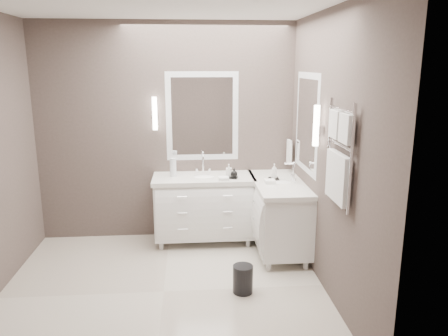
{
  "coord_description": "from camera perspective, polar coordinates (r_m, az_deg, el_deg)",
  "views": [
    {
      "loc": [
        0.28,
        -3.94,
        2.2
      ],
      "look_at": [
        0.66,
        0.7,
        1.08
      ],
      "focal_mm": 35.0,
      "sensor_mm": 36.0,
      "label": 1
    }
  ],
  "objects": [
    {
      "name": "towel_ladder",
      "position": [
        3.85,
        14.77,
        1.02
      ],
      "size": [
        0.06,
        0.58,
        0.9
      ],
      "color": "white",
      "rests_on": "wall_right"
    },
    {
      "name": "amenity_tray_back",
      "position": [
        5.25,
        0.97,
        -1.21
      ],
      "size": [
        0.17,
        0.14,
        0.02
      ],
      "primitive_type": "cube",
      "rotation": [
        0.0,
        0.0,
        -0.26
      ],
      "color": "black",
      "rests_on": "vanity_back"
    },
    {
      "name": "wall_right",
      "position": [
        4.24,
        13.67,
        1.64
      ],
      "size": [
        0.01,
        3.0,
        2.7
      ],
      "primitive_type": "cube",
      "color": "#4C413D",
      "rests_on": "floor"
    },
    {
      "name": "wall_front",
      "position": [
        2.59,
        -10.61,
        -5.76
      ],
      "size": [
        3.2,
        0.01,
        2.7
      ],
      "primitive_type": "cube",
      "color": "#4C413D",
      "rests_on": "floor"
    },
    {
      "name": "sconce_back",
      "position": [
        5.41,
        -9.03,
        6.97
      ],
      "size": [
        0.06,
        0.06,
        0.4
      ],
      "color": "white",
      "rests_on": "wall_back"
    },
    {
      "name": "soap_bottle_a",
      "position": [
        5.24,
        0.62,
        -0.27
      ],
      "size": [
        0.07,
        0.07,
        0.15
      ],
      "primitive_type": "imported",
      "rotation": [
        0.0,
        0.0,
        -0.06
      ],
      "color": "white",
      "rests_on": "amenity_tray_back"
    },
    {
      "name": "vanity_back",
      "position": [
        5.44,
        -2.63,
        -4.8
      ],
      "size": [
        1.24,
        0.59,
        0.97
      ],
      "color": "white",
      "rests_on": "floor"
    },
    {
      "name": "amenity_tray_right",
      "position": [
        5.18,
        6.53,
        -1.48
      ],
      "size": [
        0.12,
        0.16,
        0.02
      ],
      "primitive_type": "cube",
      "rotation": [
        0.0,
        0.0,
        -0.05
      ],
      "color": "black",
      "rests_on": "vanity_right"
    },
    {
      "name": "mirror_back",
      "position": [
        5.47,
        -2.85,
        6.73
      ],
      "size": [
        0.9,
        0.02,
        1.1
      ],
      "color": "white",
      "rests_on": "wall_back"
    },
    {
      "name": "towel_bar_corner",
      "position": [
        5.55,
        8.52,
        2.17
      ],
      "size": [
        0.03,
        0.22,
        0.3
      ],
      "color": "white",
      "rests_on": "wall_right"
    },
    {
      "name": "sconce_right",
      "position": [
        4.38,
        11.96,
        5.33
      ],
      "size": [
        0.06,
        0.06,
        0.4
      ],
      "color": "white",
      "rests_on": "wall_right"
    },
    {
      "name": "mirror_right",
      "position": [
        4.96,
        10.75,
        5.81
      ],
      "size": [
        0.02,
        0.9,
        1.1
      ],
      "color": "white",
      "rests_on": "wall_right"
    },
    {
      "name": "vanity_right",
      "position": [
        5.24,
        7.16,
        -5.64
      ],
      "size": [
        0.59,
        1.24,
        0.97
      ],
      "color": "white",
      "rests_on": "floor"
    },
    {
      "name": "water_bottle",
      "position": [
        5.34,
        -6.67,
        0.09
      ],
      "size": [
        0.09,
        0.09,
        0.23
      ],
      "primitive_type": "cylinder",
      "rotation": [
        0.0,
        0.0,
        -0.15
      ],
      "color": "silver",
      "rests_on": "vanity_back"
    },
    {
      "name": "floor",
      "position": [
        4.52,
        -7.89,
        -15.74
      ],
      "size": [
        3.2,
        3.0,
        0.01
      ],
      "primitive_type": "cube",
      "color": "beige",
      "rests_on": "ground"
    },
    {
      "name": "wall_back",
      "position": [
        5.52,
        -7.53,
        4.59
      ],
      "size": [
        3.2,
        0.01,
        2.7
      ],
      "primitive_type": "cube",
      "color": "#4C413D",
      "rests_on": "floor"
    },
    {
      "name": "waste_bin",
      "position": [
        4.41,
        2.48,
        -14.29
      ],
      "size": [
        0.25,
        0.25,
        0.28
      ],
      "primitive_type": "cylinder",
      "rotation": [
        0.0,
        0.0,
        0.33
      ],
      "color": "black",
      "rests_on": "floor"
    },
    {
      "name": "ceiling",
      "position": [
        3.98,
        -9.23,
        20.71
      ],
      "size": [
        3.2,
        3.0,
        0.01
      ],
      "primitive_type": "cube",
      "color": "white",
      "rests_on": "wall_back"
    },
    {
      "name": "soap_bottle_c",
      "position": [
        5.16,
        6.56,
        -0.41
      ],
      "size": [
        0.07,
        0.07,
        0.18
      ],
      "primitive_type": "imported",
      "rotation": [
        0.0,
        0.0,
        0.0
      ],
      "color": "white",
      "rests_on": "amenity_tray_right"
    },
    {
      "name": "soap_bottle_b",
      "position": [
        5.2,
        1.33,
        -0.61
      ],
      "size": [
        0.09,
        0.09,
        0.11
      ],
      "primitive_type": "imported",
      "rotation": [
        0.0,
        0.0,
        0.12
      ],
      "color": "black",
      "rests_on": "amenity_tray_back"
    }
  ]
}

